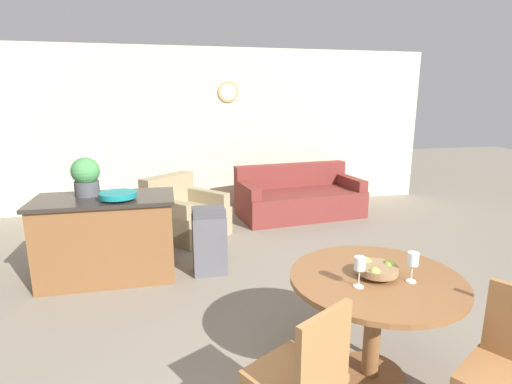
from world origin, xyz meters
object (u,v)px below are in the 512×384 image
Objects in this scene: potted_plant at (86,176)px; couch at (299,198)px; wine_glass_left at (360,265)px; trash_bin at (209,241)px; teal_bowl at (118,195)px; armchair at (184,215)px; dining_chair_near_left at (304,373)px; kitchen_island at (108,238)px; dining_table at (375,301)px; wine_glass_right at (413,260)px; fruit_bowl at (377,269)px.

potted_plant reaches higher than couch.
wine_glass_left is 2.23m from trash_bin.
teal_bowl reaches higher than couch.
wine_glass_left is at bearing -116.49° from armchair.
armchair reaches higher than couch.
kitchen_island is (-1.29, 2.52, -0.05)m from dining_chair_near_left.
teal_bowl is at bearing -38.28° from potted_plant.
teal_bowl is (-1.60, 2.02, 0.04)m from wine_glass_left.
armchair is at bearing 54.97° from kitchen_island.
couch is at bearing 29.97° from potted_plant.
potted_plant is at bearing -174.85° from armchair.
wine_glass_left is 4.11m from couch.
teal_bowl is 0.50× the size of trash_bin.
armchair is at bearing 108.47° from dining_table.
wine_glass_right is 0.26× the size of trash_bin.
dining_table is at bearing -45.91° from potted_plant.
armchair is at bearing 105.13° from wine_glass_left.
trash_bin is 1.34m from armchair.
wine_glass_right is (0.17, -0.11, 0.09)m from fruit_bowl.
armchair is at bearing 66.53° from dining_chair_near_left.
wine_glass_left is 3.00m from potted_plant.
dining_table is at bearing -65.60° from trash_bin.
trash_bin is at bearing 65.31° from dining_chair_near_left.
potted_plant reaches higher than armchair.
dining_table is 2.14m from trash_bin.
dining_chair_near_left is at bearing -62.89° from kitchen_island.
dining_chair_near_left is (-0.65, -0.46, -0.09)m from dining_table.
trash_bin is 0.36× the size of couch.
trash_bin is at bearing -137.59° from couch.
kitchen_island reaches higher than armchair.
armchair is (0.85, 1.21, -0.16)m from kitchen_island.
dining_table is 2.83m from kitchen_island.
couch is 1.96m from armchair.
wine_glass_right is at bearing -111.07° from armchair.
dining_table is 0.38m from wine_glass_left.
potted_plant is (-0.33, 0.26, 0.16)m from teal_bowl.
dining_chair_near_left is 4.57× the size of wine_glass_right.
wine_glass_left is 0.53× the size of teal_bowl.
potted_plant is (-2.11, 2.18, 0.51)m from dining_table.
potted_plant is at bearing 145.54° from kitchen_island.
dining_chair_near_left is 3.35× the size of fruit_bowl.
teal_bowl is at bearing 132.86° from dining_table.
teal_bowl is 0.45m from potted_plant.
dining_table is 0.38m from wine_glass_right.
potted_plant is at bearing 134.09° from dining_table.
wine_glass_left is 2.82m from kitchen_island.
teal_bowl is (-1.78, 1.92, 0.35)m from dining_table.
dining_table is at bearing -107.97° from couch.
wine_glass_left is 0.26× the size of trash_bin.
dining_chair_near_left is at bearing -114.82° from couch.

